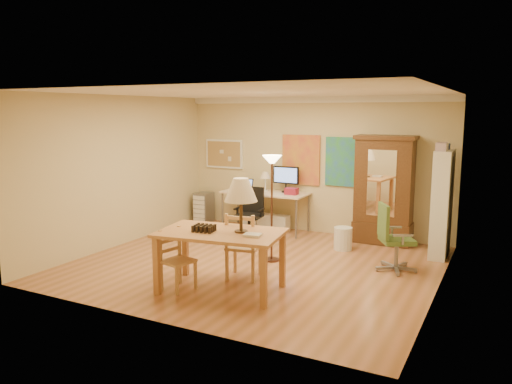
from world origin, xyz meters
The scene contains 16 objects.
floor centered at (0.00, 0.00, 0.00)m, with size 5.50×5.50×0.00m, color #905C33.
crown_molding centered at (0.00, 2.46, 2.64)m, with size 5.50×0.08×0.12m, color white.
corkboard centered at (-2.05, 2.47, 1.50)m, with size 0.90×0.04×0.62m, color #9D804A.
art_panel_left centered at (-0.25, 2.47, 1.45)m, with size 0.80×0.04×1.00m, color gold.
art_panel_right centered at (0.65, 2.47, 1.45)m, with size 0.75×0.04×0.95m, color #2A69AA.
dining_table centered at (0.22, -1.24, 0.98)m, with size 1.77×1.22×1.55m.
ladder_chair_back centered at (0.15, -0.70, 0.46)m, with size 0.53×0.51×0.98m.
ladder_chair_left centered at (-0.45, -1.49, 0.39)m, with size 0.45×0.46×0.84m.
torchiere_lamp centered at (0.14, 0.28, 1.39)m, with size 0.31×0.31×1.73m.
computer_desk centered at (-0.84, 2.16, 0.48)m, with size 1.75×0.77×1.32m.
office_chair_black centered at (-0.84, 1.38, 0.26)m, with size 0.61×0.61×0.98m.
office_chair_green centered at (2.03, 0.67, 0.28)m, with size 0.65×0.64×1.04m.
drawer_cart centered at (-2.43, 2.21, 0.33)m, with size 0.33×0.39×0.65m.
armoire centered at (1.49, 2.24, 0.87)m, with size 1.08×0.51×1.99m.
bookshelf centered at (2.55, 1.80, 0.89)m, with size 0.27×0.72×1.79m.
wastebin centered at (0.98, 1.45, 0.20)m, with size 0.32×0.32×0.40m, color silver.
Camera 1 is at (3.53, -6.84, 2.42)m, focal length 35.00 mm.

